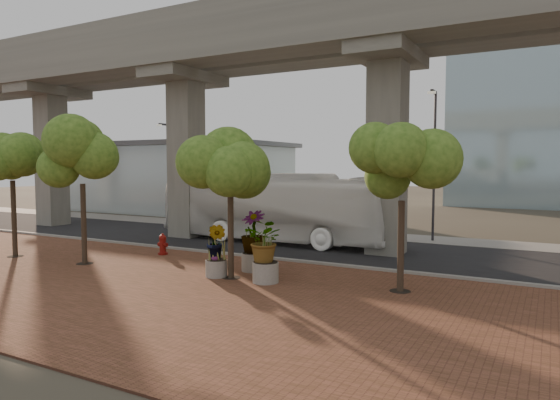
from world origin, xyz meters
The scene contains 18 objects.
ground centered at (0.00, 0.00, 0.00)m, with size 160.00×160.00×0.00m, color #3B352B.
brick_plaza centered at (0.00, -8.00, 0.03)m, with size 70.00×13.00×0.06m, color brown.
asphalt_road centered at (0.00, 2.00, 0.02)m, with size 90.00×8.00×0.04m, color black.
curb_strip centered at (0.00, -2.00, 0.08)m, with size 70.00×0.25×0.16m, color gray.
far_sidewalk centered at (0.00, 7.50, 0.03)m, with size 90.00×3.00×0.06m, color gray.
transit_viaduct centered at (0.00, 2.00, 7.29)m, with size 72.00×5.60×12.40m.
station_pavilion centered at (-20.00, 16.00, 3.22)m, with size 23.00×13.00×6.30m.
transit_bus centered at (-0.45, 2.69, 1.87)m, with size 3.15×13.43×3.74m, color white.
fire_hydrant centered at (-3.04, -3.41, 0.53)m, with size 0.49×0.44×0.99m.
planter_front centered at (4.00, -5.91, 1.44)m, with size 2.07×2.07×2.28m.
planter_right centered at (2.59, -4.48, 1.51)m, with size 2.23×2.23×2.39m.
planter_left centered at (1.92, -6.01, 1.27)m, with size 1.81×1.81×1.99m.
street_tree_far_west centered at (-8.63, -7.05, 4.46)m, with size 3.20×3.20×5.88m.
street_tree_near_west centered at (-4.45, -6.68, 4.43)m, with size 3.40×3.40×5.95m.
street_tree_near_east centered at (2.50, -5.90, 4.36)m, with size 3.48×3.48×5.90m.
street_tree_far_east centered at (8.55, -4.85, 4.14)m, with size 3.71×3.71×5.79m.
streetlamp_west centered at (-11.85, 6.97, 4.20)m, with size 0.36×1.04×7.19m.
streetlamp_east centered at (7.11, 7.04, 4.78)m, with size 0.41×1.19×8.20m.
Camera 1 is at (12.86, -21.04, 4.23)m, focal length 32.00 mm.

